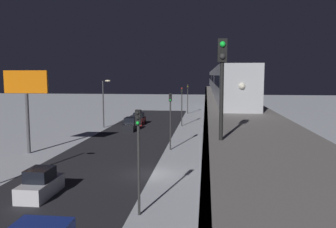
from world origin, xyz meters
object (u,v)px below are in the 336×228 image
subway_train (220,80)px  traffic_light_near (138,147)px  sedan_black (131,125)px  traffic_light_mid (170,113)px  rail_signal (222,72)px  commercial_billboard (26,90)px  traffic_light_distant (188,95)px  sedan_white (40,185)px  sedan_red (139,120)px  traffic_light_far (182,101)px

subway_train → traffic_light_near: (6.32, 40.82, -3.41)m
sedan_black → traffic_light_mid: 15.51m
rail_signal → commercial_billboard: size_ratio=0.45×
traffic_light_distant → commercial_billboard: size_ratio=0.72×
sedan_black → sedan_white: bearing=90.0°
sedan_red → sedan_white: size_ratio=1.03×
sedan_white → rail_signal: bearing=145.1°
sedan_red → commercial_billboard: 24.84m
subway_train → sedan_black: (13.82, 9.44, -6.81)m
sedan_black → traffic_light_near: (-7.50, 31.39, 3.40)m
rail_signal → traffic_light_near: 8.62m
rail_signal → sedan_red: rail_signal is taller
traffic_light_mid → traffic_light_far: bearing=-90.0°
rail_signal → sedan_red: bearing=-74.6°
traffic_light_near → sedan_white: bearing=-18.5°
sedan_red → traffic_light_far: size_ratio=0.65×
traffic_light_far → traffic_light_distant: bearing=-90.0°
traffic_light_mid → traffic_light_far: (0.00, -18.24, 0.00)m
traffic_light_distant → commercial_billboard: commercial_billboard is taller
sedan_black → subway_train: bearing=-145.7°
rail_signal → sedan_white: rail_signal is taller
rail_signal → commercial_billboard: bearing=-46.7°
traffic_light_distant → subway_train: bearing=114.4°
sedan_black → sedan_white: same height
traffic_light_near → traffic_light_far: 36.49m
sedan_white → traffic_light_mid: 17.76m
subway_train → traffic_light_mid: size_ratio=11.57×
sedan_white → traffic_light_near: traffic_light_near is taller
subway_train → traffic_light_distant: bearing=-65.6°
traffic_light_far → traffic_light_distant: same height
subway_train → traffic_light_far: (6.32, 4.34, -3.41)m
subway_train → traffic_light_distant: size_ratio=11.57×
rail_signal → sedan_red: 45.96m
sedan_white → traffic_light_distant: 52.87m
sedan_black → traffic_light_mid: size_ratio=0.73×
subway_train → sedan_black: bearing=34.3°
subway_train → traffic_light_distant: subway_train is taller
sedan_red → commercial_billboard: bearing=71.8°
sedan_white → traffic_light_near: bearing=161.5°
sedan_black → sedan_red: bearing=-90.0°
rail_signal → traffic_light_far: rail_signal is taller
sedan_white → traffic_light_near: (-7.50, 2.50, 3.40)m
rail_signal → traffic_light_distant: rail_signal is taller
traffic_light_mid → rail_signal: bearing=100.7°
subway_train → sedan_white: (13.82, 38.32, -6.81)m
sedan_black → traffic_light_near: traffic_light_near is taller
sedan_red → subway_train: bearing=-167.6°
traffic_light_mid → sedan_black: bearing=-60.3°
sedan_black → sedan_white: 28.88m
traffic_light_mid → sedan_white: bearing=64.5°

